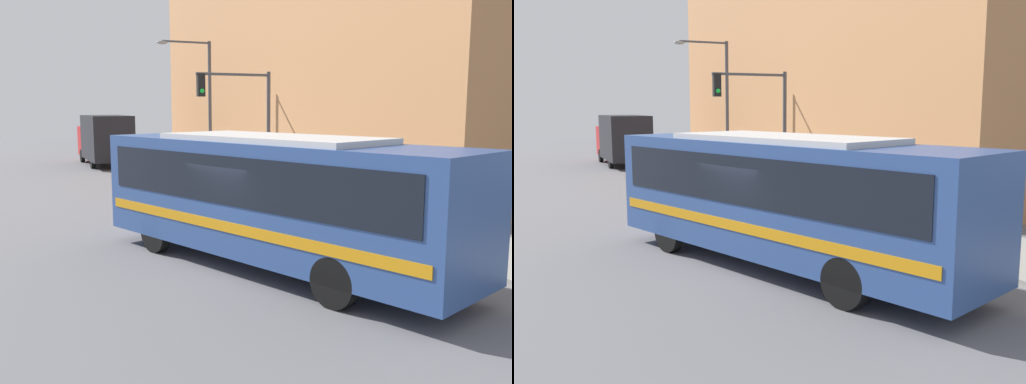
# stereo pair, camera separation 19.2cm
# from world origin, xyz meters

# --- Properties ---
(ground_plane) EXTENTS (120.00, 120.00, 0.00)m
(ground_plane) POSITION_xyz_m (0.00, 0.00, 0.00)
(ground_plane) COLOR slate
(sidewalk) EXTENTS (3.28, 70.00, 0.17)m
(sidewalk) POSITION_xyz_m (6.14, 20.00, 0.08)
(sidewalk) COLOR gray
(sidewalk) RESTS_ON ground_plane
(building_facade) EXTENTS (6.00, 31.73, 12.86)m
(building_facade) POSITION_xyz_m (10.78, 16.86, 6.43)
(building_facade) COLOR #B27A4C
(building_facade) RESTS_ON ground_plane
(city_bus) EXTENTS (5.78, 10.47, 3.17)m
(city_bus) POSITION_xyz_m (0.49, -0.32, 1.84)
(city_bus) COLOR #2D4C8C
(city_bus) RESTS_ON ground_plane
(delivery_truck) EXTENTS (2.50, 7.74, 3.28)m
(delivery_truck) POSITION_xyz_m (1.24, 26.12, 1.77)
(delivery_truck) COLOR black
(delivery_truck) RESTS_ON ground_plane
(fire_hydrant) EXTENTS (0.23, 0.31, 0.80)m
(fire_hydrant) POSITION_xyz_m (5.10, 5.88, 0.57)
(fire_hydrant) COLOR #999999
(fire_hydrant) RESTS_ON sidewalk
(traffic_light_pole) EXTENTS (3.28, 0.35, 5.12)m
(traffic_light_pole) POSITION_xyz_m (4.11, 9.60, 3.69)
(traffic_light_pole) COLOR #47474C
(traffic_light_pole) RESTS_ON sidewalk
(parking_meter) EXTENTS (0.14, 0.14, 1.37)m
(parking_meter) POSITION_xyz_m (5.10, 8.07, 1.09)
(parking_meter) COLOR #47474C
(parking_meter) RESTS_ON sidewalk
(street_lamp) EXTENTS (2.94, 0.28, 7.12)m
(street_lamp) POSITION_xyz_m (4.94, 17.06, 4.44)
(street_lamp) COLOR #47474C
(street_lamp) RESTS_ON sidewalk
(pedestrian_near_corner) EXTENTS (0.34, 0.34, 1.83)m
(pedestrian_near_corner) POSITION_xyz_m (5.75, 7.20, 1.10)
(pedestrian_near_corner) COLOR #23283D
(pedestrian_near_corner) RESTS_ON sidewalk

